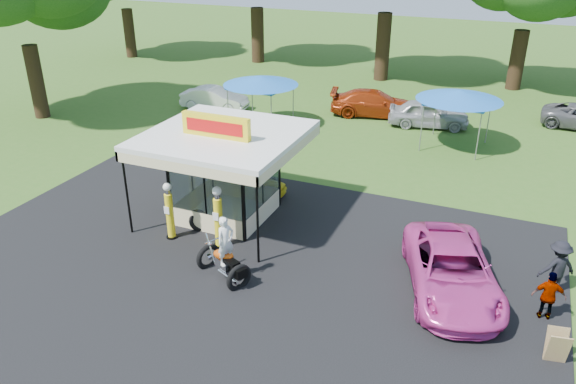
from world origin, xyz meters
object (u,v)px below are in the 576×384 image
at_px(tent_west, 261,81).
at_px(pink_sedan, 452,270).
at_px(spectator_east_a, 558,267).
at_px(gas_pump_right, 218,219).
at_px(motorcycle, 225,255).
at_px(bg_car_b, 375,103).
at_px(bg_car_a, 215,99).
at_px(spectator_east_b, 549,296).
at_px(tent_east, 459,96).
at_px(a_frame_sign, 557,347).
at_px(kiosk_car, 253,183).
at_px(gas_pump_left, 170,212).
at_px(bg_car_c, 429,114).
at_px(gas_station_kiosk, 226,173).

bearing_deg(tent_west, pink_sedan, -44.49).
bearing_deg(spectator_east_a, gas_pump_right, -20.72).
relative_size(motorcycle, bg_car_b, 0.45).
distance_m(bg_car_a, tent_west, 4.79).
xyz_separation_m(motorcycle, spectator_east_b, (9.27, 1.79, -0.12)).
bearing_deg(gas_pump_right, tent_west, 109.13).
bearing_deg(spectator_east_a, tent_east, -97.83).
bearing_deg(a_frame_sign, motorcycle, 170.09).
distance_m(a_frame_sign, bg_car_b, 20.69).
xyz_separation_m(gas_pump_right, pink_sedan, (7.72, 0.48, -0.37)).
bearing_deg(kiosk_car, tent_east, -37.74).
height_order(a_frame_sign, tent_west, tent_west).
distance_m(gas_pump_right, bg_car_a, 16.30).
bearing_deg(pink_sedan, spectator_east_a, 4.05).
height_order(a_frame_sign, spectator_east_a, spectator_east_a).
relative_size(motorcycle, tent_west, 0.57).
distance_m(gas_pump_left, tent_west, 12.69).
height_order(gas_pump_left, tent_east, tent_east).
bearing_deg(motorcycle, bg_car_c, 104.85).
distance_m(a_frame_sign, kiosk_car, 12.99).
xyz_separation_m(motorcycle, tent_east, (4.85, 14.84, 1.75)).
bearing_deg(spectator_east_a, kiosk_car, -42.79).
distance_m(gas_station_kiosk, tent_east, 13.05).
bearing_deg(tent_east, bg_car_a, 176.63).
distance_m(spectator_east_b, tent_east, 13.90).
xyz_separation_m(gas_pump_right, kiosk_car, (-0.86, 4.35, -0.63)).
relative_size(gas_pump_left, a_frame_sign, 2.29).
relative_size(motorcycle, bg_car_a, 0.57).
xyz_separation_m(motorcycle, kiosk_car, (-2.01, 5.98, -0.41)).
height_order(a_frame_sign, bg_car_c, bg_car_c).
height_order(spectator_east_b, tent_east, tent_east).
distance_m(a_frame_sign, spectator_east_b, 1.82).
relative_size(gas_station_kiosk, bg_car_b, 1.06).
distance_m(a_frame_sign, bg_car_c, 18.63).
relative_size(bg_car_c, tent_west, 1.07).
bearing_deg(pink_sedan, motorcycle, 179.35).
distance_m(gas_station_kiosk, a_frame_sign, 12.20).
height_order(gas_station_kiosk, spectator_east_b, gas_station_kiosk).
relative_size(tent_west, tent_east, 0.97).
bearing_deg(a_frame_sign, pink_sedan, 134.58).
xyz_separation_m(gas_pump_left, gas_pump_right, (1.87, 0.14, 0.07)).
height_order(gas_pump_right, bg_car_a, gas_pump_right).
xyz_separation_m(gas_pump_right, bg_car_b, (0.96, 16.64, -0.37)).
relative_size(kiosk_car, pink_sedan, 0.53).
distance_m(bg_car_c, tent_west, 9.40).
distance_m(spectator_east_b, bg_car_b, 19.00).
bearing_deg(bg_car_b, spectator_east_b, -163.15).
bearing_deg(bg_car_c, tent_east, -157.33).
relative_size(motorcycle, pink_sedan, 0.43).
bearing_deg(a_frame_sign, gas_pump_left, 163.32).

